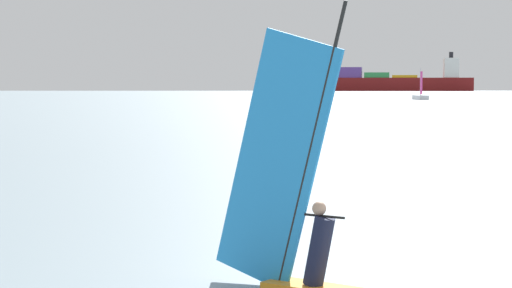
# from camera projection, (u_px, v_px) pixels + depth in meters

# --- Properties ---
(windsurfer) EXTENTS (3.58, 1.12, 4.53)m
(windsurfer) POSITION_uv_depth(u_px,v_px,m) (305.00, 217.00, 14.42)
(windsurfer) COLOR orange
(windsurfer) RESTS_ON ground_plane
(cargo_ship) EXTENTS (175.00, 74.98, 37.93)m
(cargo_ship) POSITION_uv_depth(u_px,v_px,m) (383.00, 81.00, 915.43)
(cargo_ship) COLOR maroon
(cargo_ship) RESTS_ON ground_plane
(small_sailboat) EXTENTS (6.38, 9.21, 8.40)m
(small_sailboat) POSITION_uv_depth(u_px,v_px,m) (420.00, 97.00, 245.43)
(small_sailboat) COLOR white
(small_sailboat) RESTS_ON ground_plane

